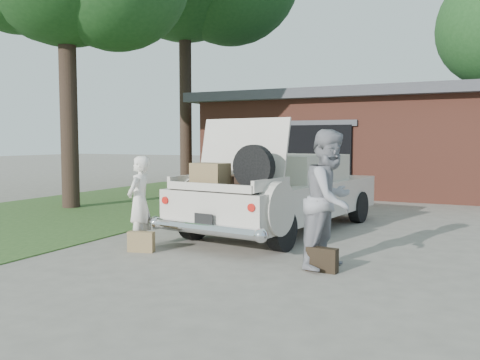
% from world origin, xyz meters
% --- Properties ---
extents(ground, '(90.00, 90.00, 0.00)m').
position_xyz_m(ground, '(0.00, 0.00, 0.00)').
color(ground, gray).
rests_on(ground, ground).
extents(grass_strip, '(6.00, 16.00, 0.02)m').
position_xyz_m(grass_strip, '(-5.50, 3.00, 0.01)').
color(grass_strip, '#2D4C1E').
rests_on(grass_strip, ground).
extents(house, '(12.80, 7.80, 3.30)m').
position_xyz_m(house, '(0.98, 11.47, 1.67)').
color(house, brown).
rests_on(house, ground).
extents(sedan, '(2.65, 5.34, 2.11)m').
position_xyz_m(sedan, '(0.09, 2.35, 0.75)').
color(sedan, beige).
rests_on(sedan, ground).
extents(woman_left, '(0.43, 0.59, 1.49)m').
position_xyz_m(woman_left, '(-1.50, -0.07, 0.74)').
color(woman_left, white).
rests_on(woman_left, ground).
extents(woman_right, '(0.91, 1.06, 1.88)m').
position_xyz_m(woman_right, '(1.69, -0.11, 0.94)').
color(woman_right, gray).
rests_on(woman_right, ground).
extents(suitcase_left, '(0.43, 0.23, 0.32)m').
position_xyz_m(suitcase_left, '(-1.24, -0.39, 0.16)').
color(suitcase_left, olive).
rests_on(suitcase_left, ground).
extents(suitcase_right, '(0.43, 0.18, 0.32)m').
position_xyz_m(suitcase_right, '(1.65, -0.34, 0.16)').
color(suitcase_right, black).
rests_on(suitcase_right, ground).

